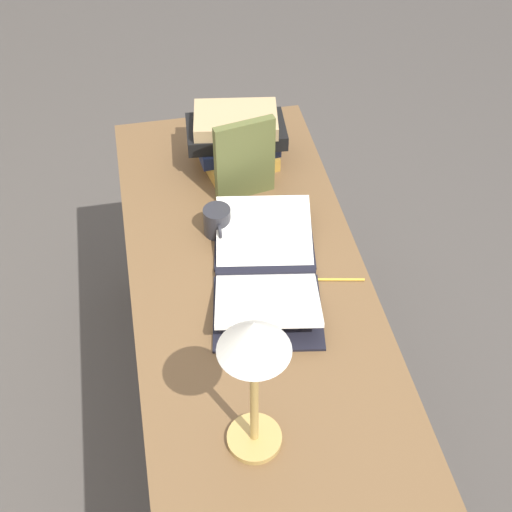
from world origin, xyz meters
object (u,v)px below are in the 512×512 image
(book_stack_tall, at_px, (236,138))
(pencil, at_px, (335,280))
(book_standing_upright, at_px, (245,160))
(reading_lamp, at_px, (254,354))
(coffee_mug, at_px, (217,222))
(open_book, at_px, (266,269))

(book_stack_tall, distance_m, pencil, 0.58)
(book_standing_upright, relative_size, reading_lamp, 0.63)
(book_stack_tall, bearing_deg, book_standing_upright, 179.28)
(coffee_mug, bearing_deg, pencil, -130.98)
(coffee_mug, height_order, pencil, coffee_mug)
(open_book, height_order, reading_lamp, reading_lamp)
(open_book, xyz_separation_m, coffee_mug, (0.18, 0.10, 0.02))
(open_book, relative_size, book_standing_upright, 2.17)
(pencil, bearing_deg, coffee_mug, 49.02)
(reading_lamp, xyz_separation_m, pencil, (0.42, -0.30, -0.31))
(book_stack_tall, xyz_separation_m, pencil, (-0.55, -0.17, -0.09))
(book_stack_tall, bearing_deg, pencil, -162.99)
(reading_lamp, height_order, coffee_mug, reading_lamp)
(book_standing_upright, bearing_deg, pencil, -167.23)
(reading_lamp, bearing_deg, open_book, -14.33)
(open_book, distance_m, book_stack_tall, 0.50)
(book_stack_tall, xyz_separation_m, reading_lamp, (-0.98, 0.13, 0.22))
(coffee_mug, xyz_separation_m, pencil, (-0.24, -0.28, -0.04))
(pencil, bearing_deg, book_stack_tall, 17.01)
(book_standing_upright, relative_size, coffee_mug, 2.42)
(coffee_mug, bearing_deg, book_stack_tall, -19.20)
(book_standing_upright, height_order, pencil, book_standing_upright)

